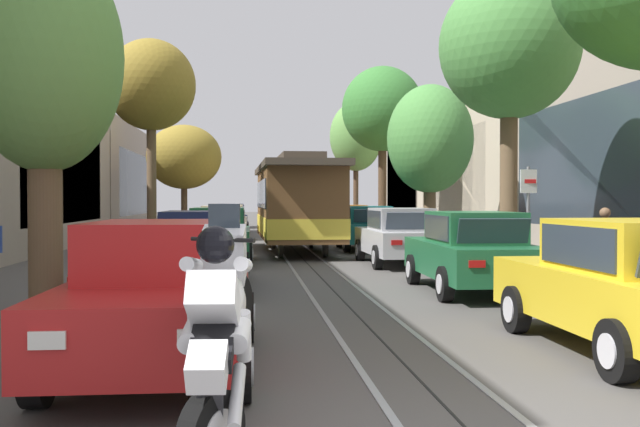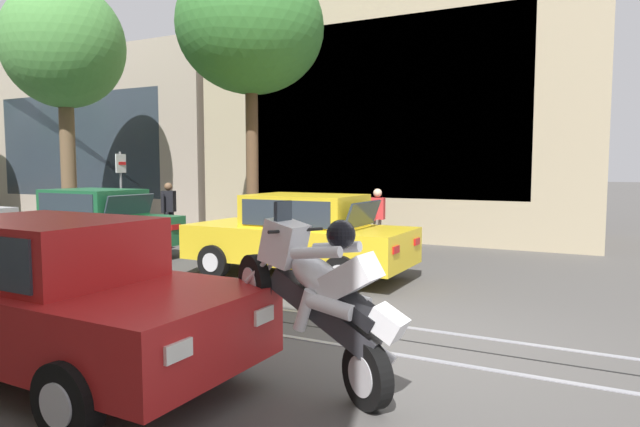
% 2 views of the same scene
% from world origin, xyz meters
% --- Properties ---
extents(building_facade_right, '(5.54, 48.34, 8.23)m').
position_xyz_m(building_facade_right, '(10.75, 21.48, 3.63)').
color(building_facade_right, tan).
rests_on(building_facade_right, ground).
extents(parked_car_red_near_left, '(2.05, 4.38, 1.58)m').
position_xyz_m(parked_car_red_near_left, '(-2.64, 3.12, 0.80)').
color(parked_car_red_near_left, red).
rests_on(parked_car_red_near_left, ground).
extents(parked_car_yellow_near_right, '(2.01, 4.36, 1.58)m').
position_xyz_m(parked_car_yellow_near_right, '(2.80, 3.31, 0.80)').
color(parked_car_yellow_near_right, gold).
rests_on(parked_car_yellow_near_right, ground).
extents(parked_car_green_second_right, '(2.07, 4.39, 1.58)m').
position_xyz_m(parked_car_green_second_right, '(2.68, 8.88, 0.80)').
color(parked_car_green_second_right, '#1E6038').
rests_on(parked_car_green_second_right, ground).
extents(street_tree_kerb_right_near, '(3.61, 3.40, 6.94)m').
position_xyz_m(street_tree_kerb_right_near, '(4.76, 5.74, 5.34)').
color(street_tree_kerb_right_near, brown).
rests_on(street_tree_kerb_right_near, ground).
extents(street_tree_kerb_right_second, '(3.39, 3.40, 7.33)m').
position_xyz_m(street_tree_kerb_right_second, '(4.64, 12.08, 5.49)').
color(street_tree_kerb_right_second, brown).
rests_on(street_tree_kerb_right_second, ground).
extents(motorcycle_with_rider, '(0.52, 1.86, 1.79)m').
position_xyz_m(motorcycle_with_rider, '(-1.93, 0.40, 0.94)').
color(motorcycle_with_rider, black).
rests_on(motorcycle_with_rider, ground).
extents(pedestrian_on_left_pavement, '(0.55, 0.41, 1.66)m').
position_xyz_m(pedestrian_on_left_pavement, '(5.55, 9.13, 0.94)').
color(pedestrian_on_left_pavement, black).
rests_on(pedestrian_on_left_pavement, ground).
extents(pedestrian_crossing_far, '(0.55, 0.38, 1.55)m').
position_xyz_m(pedestrian_crossing_far, '(6.79, 3.31, 0.87)').
color(pedestrian_crossing_far, slate).
rests_on(pedestrian_crossing_far, ground).
extents(street_sign_post, '(0.36, 0.08, 2.49)m').
position_xyz_m(street_sign_post, '(3.98, 9.27, 1.56)').
color(street_sign_post, slate).
rests_on(street_sign_post, ground).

